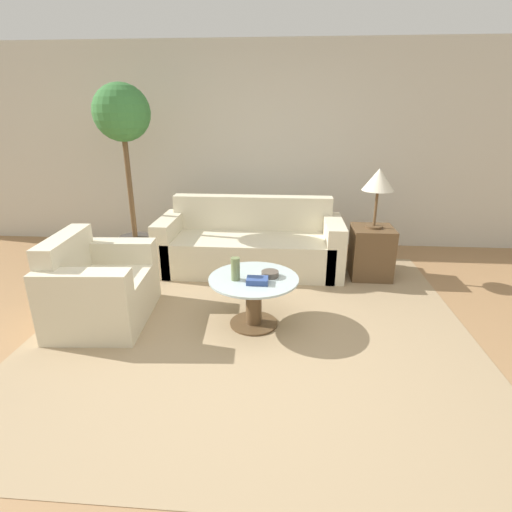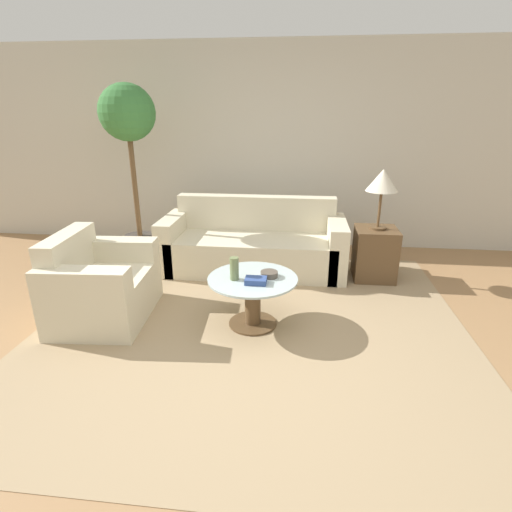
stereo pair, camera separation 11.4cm
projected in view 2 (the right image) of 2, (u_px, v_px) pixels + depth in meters
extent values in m
plane|color=#9E754C|center=(240.00, 368.00, 2.92)|extent=(14.00, 14.00, 0.00)
cube|color=beige|center=(273.00, 148.00, 5.26)|extent=(10.00, 0.06, 2.60)
cube|color=tan|center=(253.00, 324.00, 3.52)|extent=(3.67, 3.54, 0.01)
cube|color=beige|center=(253.00, 253.00, 4.65)|extent=(1.89, 0.82, 0.41)
cube|color=beige|center=(256.00, 229.00, 4.87)|extent=(1.89, 0.18, 0.81)
cube|color=beige|center=(174.00, 242.00, 4.71)|extent=(0.20, 0.82, 0.62)
cube|color=beige|center=(336.00, 248.00, 4.51)|extent=(0.20, 0.82, 0.62)
cube|color=beige|center=(106.00, 295.00, 3.59)|extent=(0.80, 0.82, 0.41)
cube|color=beige|center=(72.00, 276.00, 3.54)|extent=(0.23, 0.78, 0.78)
cube|color=beige|center=(85.00, 305.00, 3.20)|extent=(0.76, 0.25, 0.62)
cube|color=beige|center=(120.00, 269.00, 3.92)|extent=(0.76, 0.25, 0.62)
cylinder|color=brown|center=(253.00, 323.00, 3.52)|extent=(0.42, 0.42, 0.02)
cylinder|color=brown|center=(253.00, 302.00, 3.44)|extent=(0.14, 0.14, 0.43)
cylinder|color=#B2C6C6|center=(253.00, 279.00, 3.37)|extent=(0.76, 0.76, 0.02)
cube|color=brown|center=(375.00, 254.00, 4.39)|extent=(0.44, 0.44, 0.57)
cylinder|color=brown|center=(377.00, 228.00, 4.29)|extent=(0.18, 0.18, 0.02)
cylinder|color=brown|center=(380.00, 209.00, 4.22)|extent=(0.03, 0.03, 0.38)
cone|color=beige|center=(383.00, 180.00, 4.11)|extent=(0.33, 0.33, 0.23)
cylinder|color=#3D3833|center=(141.00, 248.00, 4.95)|extent=(0.38, 0.38, 0.33)
cylinder|color=brown|center=(135.00, 184.00, 4.67)|extent=(0.06, 0.06, 1.25)
sphere|color=#387538|center=(127.00, 112.00, 4.40)|extent=(0.62, 0.62, 0.62)
cylinder|color=#6B7A4C|center=(234.00, 269.00, 3.30)|extent=(0.07, 0.07, 0.19)
cylinder|color=brown|center=(269.00, 274.00, 3.37)|extent=(0.15, 0.15, 0.05)
cube|color=#334C8C|center=(256.00, 281.00, 3.25)|extent=(0.18, 0.12, 0.05)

